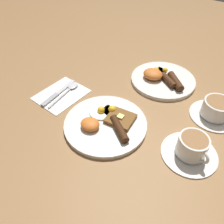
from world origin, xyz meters
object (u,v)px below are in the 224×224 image
Objects in this scene: breakfast_plate_near at (106,123)px; teacup_near at (191,148)px; spoon at (70,88)px; teacup_far at (216,110)px; knife at (57,94)px; breakfast_plate_far at (162,79)px.

teacup_near reaches higher than breakfast_plate_near.
breakfast_plate_near is at bearing -113.36° from spoon.
teacup_near is 0.96× the size of spoon.
teacup_far is 0.90× the size of knife.
knife is 0.06m from spoon.
spoon is (-0.27, -0.26, -0.01)m from breakfast_plate_far.
teacup_near is (0.23, -0.28, 0.02)m from breakfast_plate_far.
breakfast_plate_far is at bearing 82.89° from breakfast_plate_near.
breakfast_plate_far is 0.37m from spoon.
breakfast_plate_near is 1.67× the size of teacup_far.
spoon is at bearing 162.66° from breakfast_plate_near.
breakfast_plate_near reaches higher than knife.
teacup_near is at bearing -92.85° from teacup_far.
knife is (-0.25, 0.02, -0.00)m from breakfast_plate_near.
breakfast_plate_near is 1.59× the size of spoon.
breakfast_plate_far is 1.60× the size of teacup_far.
breakfast_plate_near is 0.37m from teacup_far.
breakfast_plate_far reaches higher than knife.
teacup_near is 0.51m from knife.
teacup_near is 1.01× the size of teacup_far.
teacup_far is (0.28, 0.25, 0.02)m from breakfast_plate_near.
knife is at bearing -132.50° from breakfast_plate_far.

